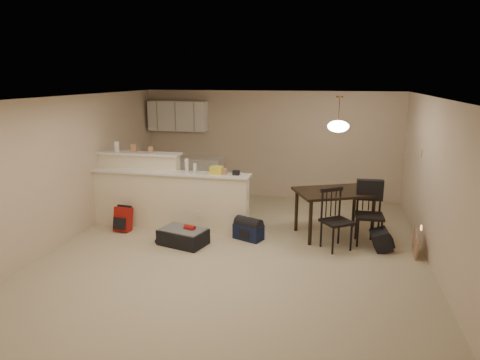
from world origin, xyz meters
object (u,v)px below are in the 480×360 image
(dining_table, at_px, (334,196))
(navy_duffel, at_px, (248,232))
(pendant_lamp, at_px, (338,126))
(dining_chair_far, at_px, (369,214))
(red_backpack, at_px, (123,219))
(dining_chair_near, at_px, (337,220))
(black_daypack, at_px, (381,240))
(suitcase, at_px, (183,237))

(dining_table, height_order, navy_duffel, dining_table)
(pendant_lamp, xyz_separation_m, dining_chair_far, (0.59, -0.29, -1.46))
(dining_table, bearing_deg, navy_duffel, 175.42)
(red_backpack, relative_size, navy_duffel, 0.89)
(dining_chair_near, height_order, red_backpack, dining_chair_near)
(dining_table, relative_size, dining_chair_near, 1.56)
(pendant_lamp, bearing_deg, dining_table, -153.43)
(dining_chair_far, height_order, black_daypack, dining_chair_far)
(dining_chair_near, distance_m, red_backpack, 3.89)
(pendant_lamp, relative_size, suitcase, 0.80)
(pendant_lamp, bearing_deg, black_daypack, -33.65)
(pendant_lamp, relative_size, red_backpack, 1.37)
(dining_chair_near, bearing_deg, pendant_lamp, 58.78)
(pendant_lamp, relative_size, dining_chair_far, 0.58)
(red_backpack, xyz_separation_m, navy_duffel, (2.37, 0.08, -0.09))
(red_backpack, height_order, black_daypack, red_backpack)
(dining_chair_far, height_order, red_backpack, dining_chair_far)
(dining_table, bearing_deg, dining_chair_far, -50.60)
(dining_chair_far, distance_m, suitcase, 3.20)
(dining_chair_near, bearing_deg, dining_table, 58.78)
(suitcase, distance_m, black_daypack, 3.33)
(suitcase, bearing_deg, navy_duffel, 39.69)
(pendant_lamp, bearing_deg, navy_duffel, -160.16)
(red_backpack, bearing_deg, navy_duffel, 8.07)
(pendant_lamp, xyz_separation_m, navy_duffel, (-1.46, -0.53, -1.85))
(dining_table, distance_m, red_backpack, 3.91)
(dining_chair_near, xyz_separation_m, navy_duffel, (-1.51, 0.12, -0.37))
(dining_table, xyz_separation_m, dining_chair_far, (0.59, -0.29, -0.20))
(dining_table, xyz_separation_m, red_backpack, (-3.83, -0.61, -0.51))
(red_backpack, bearing_deg, dining_chair_near, 5.57)
(suitcase, bearing_deg, dining_chair_far, 28.12)
(pendant_lamp, bearing_deg, suitcase, -158.17)
(red_backpack, distance_m, black_daypack, 4.62)
(dining_chair_near, distance_m, dining_chair_far, 0.64)
(navy_duffel, relative_size, black_daypack, 1.33)
(dining_table, height_order, pendant_lamp, pendant_lamp)
(dining_table, relative_size, dining_chair_far, 1.48)
(pendant_lamp, height_order, dining_chair_near, pendant_lamp)
(pendant_lamp, xyz_separation_m, red_backpack, (-3.83, -0.61, -1.76))
(dining_table, xyz_separation_m, suitcase, (-2.51, -1.00, -0.60))
(dining_table, height_order, black_daypack, dining_table)
(suitcase, bearing_deg, dining_chair_near, 23.19)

